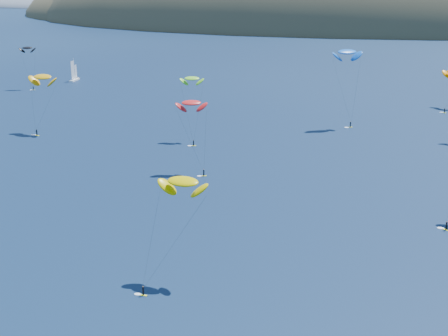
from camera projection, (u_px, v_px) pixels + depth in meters
island at (358, 32)px, 594.65m from camera, size 730.00×300.00×210.00m
sailboat at (74, 79)px, 298.45m from camera, size 8.75×7.60×10.99m
kitesurfer_1 at (42, 77)px, 206.05m from camera, size 11.10×9.85×21.45m
kitesurfer_2 at (183, 182)px, 109.94m from camera, size 10.55×11.70×20.84m
kitesurfer_3 at (192, 79)px, 196.93m from camera, size 7.69×10.91×21.75m
kitesurfer_4 at (347, 52)px, 210.98m from camera, size 11.40×8.90×28.60m
kitesurfer_9 at (191, 103)px, 167.42m from camera, size 9.51×8.19×21.18m
kitesurfer_12 at (27, 48)px, 276.46m from camera, size 7.62×6.74×19.99m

